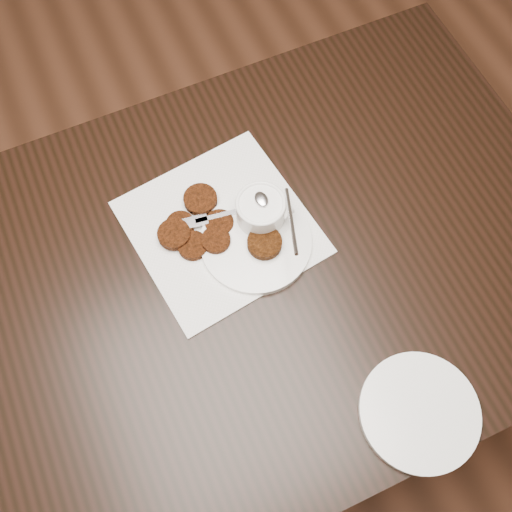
{
  "coord_description": "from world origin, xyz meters",
  "views": [
    {
      "loc": [
        -0.08,
        -0.33,
        1.71
      ],
      "look_at": [
        0.08,
        0.03,
        0.8
      ],
      "focal_mm": 40.28,
      "sensor_mm": 36.0,
      "label": 1
    }
  ],
  "objects": [
    {
      "name": "plate_with_patty",
      "position": [
        0.1,
        0.07,
        0.76
      ],
      "size": [
        0.23,
        0.23,
        0.03
      ],
      "primitive_type": null,
      "rotation": [
        0.0,
        0.0,
        -0.14
      ],
      "color": "white",
      "rests_on": "table"
    },
    {
      "name": "patty_cluster",
      "position": [
        0.01,
        0.14,
        0.76
      ],
      "size": [
        0.26,
        0.26,
        0.02
      ],
      "primitive_type": null,
      "rotation": [
        0.0,
        0.0,
        0.35
      ],
      "color": "#5A230B",
      "rests_on": "napkin"
    },
    {
      "name": "floor",
      "position": [
        0.0,
        0.0,
        0.0
      ],
      "size": [
        4.0,
        4.0,
        0.0
      ],
      "primitive_type": "plane",
      "color": "brown",
      "rests_on": "ground"
    },
    {
      "name": "table",
      "position": [
        0.04,
        0.03,
        0.38
      ],
      "size": [
        1.34,
        0.86,
        0.75
      ],
      "primitive_type": "cube",
      "color": "black",
      "rests_on": "floor"
    },
    {
      "name": "napkin",
      "position": [
        0.06,
        0.13,
        0.75
      ],
      "size": [
        0.35,
        0.35,
        0.0
      ],
      "primitive_type": "cube",
      "rotation": [
        0.0,
        0.0,
        0.13
      ],
      "color": "white",
      "rests_on": "table"
    },
    {
      "name": "plate_empty",
      "position": [
        0.22,
        -0.32,
        0.76
      ],
      "size": [
        0.24,
        0.24,
        0.01
      ],
      "primitive_type": "cylinder",
      "rotation": [
        0.0,
        0.0,
        0.22
      ],
      "color": "white",
      "rests_on": "table"
    },
    {
      "name": "sauce_ramekin",
      "position": [
        0.13,
        0.11,
        0.82
      ],
      "size": [
        0.16,
        0.16,
        0.13
      ],
      "primitive_type": null,
      "rotation": [
        0.0,
        0.0,
        -0.37
      ],
      "color": "white",
      "rests_on": "napkin"
    }
  ]
}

